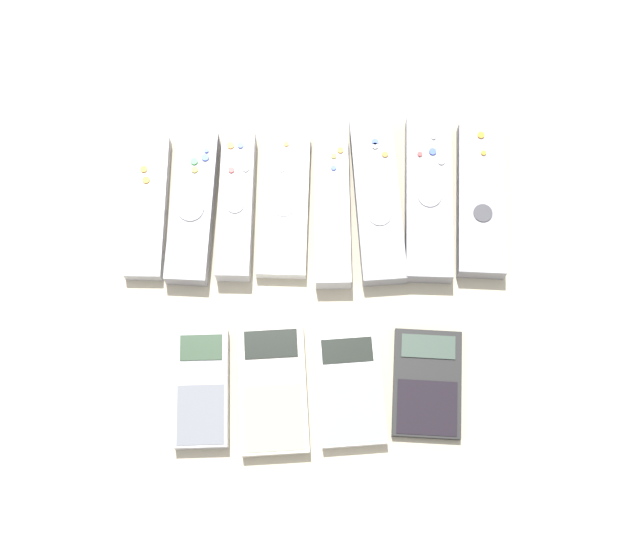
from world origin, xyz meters
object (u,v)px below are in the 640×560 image
Objects in this scene: remote_7 at (483,200)px; calculator_1 at (276,389)px; remote_0 at (150,207)px; remote_1 at (195,207)px; calculator_2 at (353,389)px; remote_4 at (334,207)px; remote_2 at (239,205)px; remote_6 at (431,199)px; remote_5 at (380,200)px; calculator_0 at (204,388)px; calculator_3 at (430,383)px; remote_3 at (286,205)px.

calculator_1 is at bearing -134.48° from remote_7.
calculator_1 is at bearing -54.41° from remote_0.
remote_7 is at bearing 4.34° from remote_1.
calculator_1 is at bearing 175.50° from calculator_2.
remote_2 is at bearing 177.49° from remote_4.
remote_0 reaches higher than calculator_2.
calculator_1 is (-0.19, -0.23, -0.00)m from remote_6.
remote_5 is (0.06, 0.01, -0.00)m from remote_4.
calculator_0 is at bearing -135.69° from remote_5.
remote_1 is 0.35m from remote_7.
remote_6 is 1.56× the size of calculator_2.
remote_0 is 0.23m from remote_4.
remote_5 is at bearing 106.62° from calculator_3.
remote_6 is (0.06, 0.00, 0.00)m from remote_5.
remote_4 is 0.06m from remote_5.
remote_2 is (0.11, 0.00, 0.00)m from remote_0.
calculator_0 is (-0.34, -0.23, -0.00)m from remote_7.
remote_2 reaches higher than remote_3.
remote_5 is (0.28, 0.01, 0.00)m from remote_0.
calculator_3 is at bearing -90.46° from remote_6.
remote_6 reaches higher than remote_7.
remote_1 is 0.22m from calculator_0.
calculator_0 is at bearing -97.57° from remote_2.
remote_0 is 0.94× the size of remote_1.
remote_3 is 0.89× the size of remote_6.
remote_4 is (0.23, -0.00, 0.00)m from remote_0.
remote_1 is 1.04× the size of remote_3.
calculator_1 is at bearing -76.93° from remote_2.
remote_6 is (0.18, 0.00, 0.00)m from remote_3.
calculator_3 is (-0.01, -0.23, -0.01)m from remote_6.
remote_2 is 0.30m from remote_7.
calculator_1 is 0.18m from calculator_3.
remote_4 is at bearing -172.88° from remote_6.
calculator_2 is at bearing -46.82° from remote_1.
remote_1 is 1.49× the size of calculator_3.
calculator_2 is at bearing -102.67° from remote_5.
remote_3 is (0.17, 0.00, -0.00)m from remote_0.
remote_0 is at bearing -177.23° from remote_3.
remote_0 is at bearing 121.65° from calculator_1.
remote_3 is 0.93× the size of remote_4.
remote_5 is (0.23, 0.01, -0.00)m from remote_1.
remote_4 is at bearing -0.69° from remote_2.
remote_3 is 0.06m from remote_4.
remote_7 is at bearing 39.48° from calculator_1.
remote_5 is at bearing 3.93° from remote_3.
remote_5 is 1.64× the size of calculator_3.
remote_3 is (0.11, 0.00, -0.00)m from remote_1.
remote_5 is 0.31m from calculator_0.
remote_3 reaches higher than calculator_3.
calculator_0 is (-0.04, -0.22, -0.00)m from remote_2.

